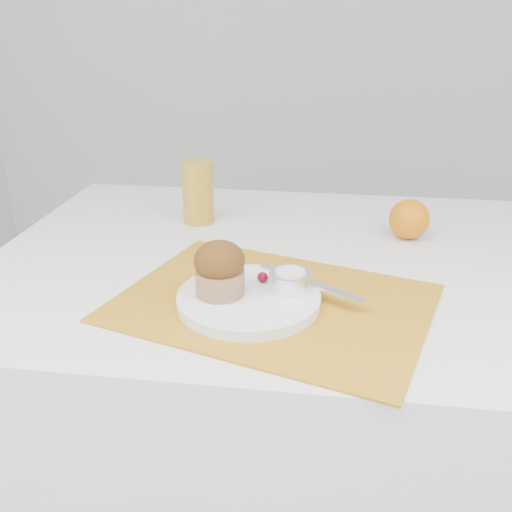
# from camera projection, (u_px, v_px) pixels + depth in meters

# --- Properties ---
(table) EXTENTS (1.20, 0.80, 0.75)m
(table) POSITION_uv_depth(u_px,v_px,m) (310.00, 423.00, 1.19)
(table) COLOR white
(table) RESTS_ON ground
(placemat) EXTENTS (0.54, 0.46, 0.00)m
(placemat) POSITION_uv_depth(u_px,v_px,m) (273.00, 303.00, 0.88)
(placemat) COLOR orange
(placemat) RESTS_ON table
(plate) EXTENTS (0.27, 0.27, 0.02)m
(plate) POSITION_uv_depth(u_px,v_px,m) (249.00, 299.00, 0.86)
(plate) COLOR white
(plate) RESTS_ON placemat
(ramekin) EXTENTS (0.08, 0.08, 0.03)m
(ramekin) POSITION_uv_depth(u_px,v_px,m) (290.00, 281.00, 0.87)
(ramekin) COLOR white
(ramekin) RESTS_ON plate
(cream) EXTENTS (0.05, 0.05, 0.01)m
(cream) POSITION_uv_depth(u_px,v_px,m) (290.00, 272.00, 0.87)
(cream) COLOR white
(cream) RESTS_ON ramekin
(raspberry_near) EXTENTS (0.02, 0.02, 0.02)m
(raspberry_near) POSITION_uv_depth(u_px,v_px,m) (263.00, 277.00, 0.90)
(raspberry_near) COLOR #510211
(raspberry_near) RESTS_ON plate
(raspberry_far) EXTENTS (0.02, 0.02, 0.02)m
(raspberry_far) POSITION_uv_depth(u_px,v_px,m) (277.00, 280.00, 0.88)
(raspberry_far) COLOR #510213
(raspberry_far) RESTS_ON plate
(butter_knife) EXTENTS (0.17, 0.12, 0.00)m
(butter_knife) POSITION_uv_depth(u_px,v_px,m) (309.00, 283.00, 0.89)
(butter_knife) COLOR silver
(butter_knife) RESTS_ON plate
(orange) EXTENTS (0.08, 0.08, 0.08)m
(orange) POSITION_uv_depth(u_px,v_px,m) (409.00, 219.00, 1.11)
(orange) COLOR orange
(orange) RESTS_ON table
(juice_glass) EXTENTS (0.07, 0.07, 0.13)m
(juice_glass) POSITION_uv_depth(u_px,v_px,m) (198.00, 192.00, 1.19)
(juice_glass) COLOR gold
(juice_glass) RESTS_ON table
(muffin) EXTENTS (0.09, 0.09, 0.08)m
(muffin) POSITION_uv_depth(u_px,v_px,m) (220.00, 269.00, 0.85)
(muffin) COLOR #AF7C54
(muffin) RESTS_ON plate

